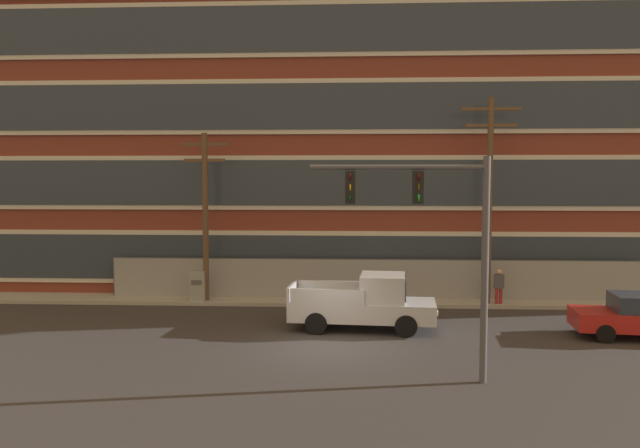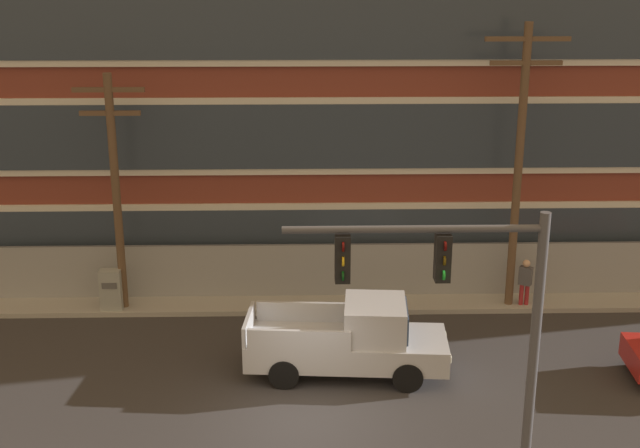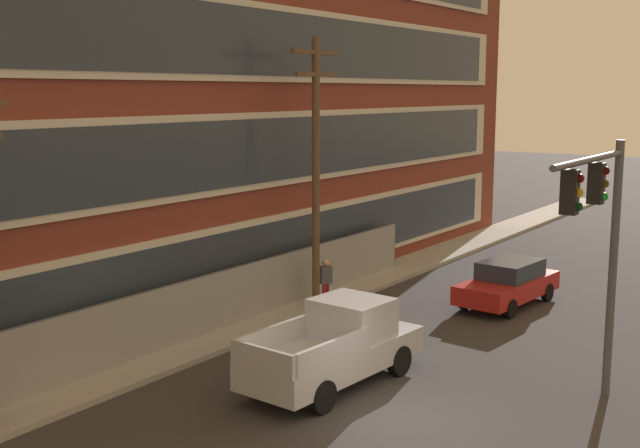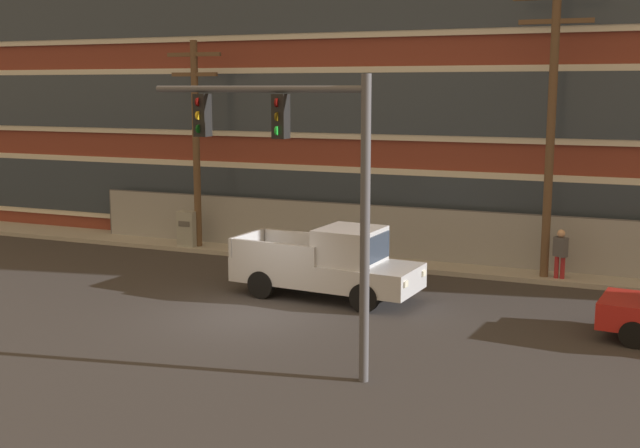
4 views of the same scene
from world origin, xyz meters
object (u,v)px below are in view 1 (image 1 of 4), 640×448
(pickup_truck_silver, at_px, (366,304))
(electrical_cabinet, at_px, (198,288))
(utility_pole_midblock, at_px, (489,192))
(pedestrian_near_cabinet, at_px, (499,285))
(utility_pole_near_corner, at_px, (205,210))
(traffic_signal_mast, at_px, (436,224))

(pickup_truck_silver, height_order, electrical_cabinet, pickup_truck_silver)
(utility_pole_midblock, relative_size, pedestrian_near_cabinet, 5.38)
(pickup_truck_silver, relative_size, utility_pole_near_corner, 0.73)
(utility_pole_near_corner, relative_size, pedestrian_near_cabinet, 4.52)
(traffic_signal_mast, bearing_deg, pickup_truck_silver, 106.60)
(electrical_cabinet, bearing_deg, utility_pole_midblock, 0.59)
(utility_pole_near_corner, xyz_separation_m, pedestrian_near_cabinet, (12.95, -0.16, -3.23))
(utility_pole_near_corner, relative_size, utility_pole_midblock, 0.84)
(traffic_signal_mast, xyz_separation_m, utility_pole_near_corner, (-8.82, 10.34, -0.18))
(pickup_truck_silver, bearing_deg, electrical_cabinet, 150.06)
(pickup_truck_silver, xyz_separation_m, electrical_cabinet, (-7.42, 4.27, -0.23))
(pickup_truck_silver, height_order, utility_pole_midblock, utility_pole_midblock)
(utility_pole_near_corner, bearing_deg, utility_pole_midblock, -0.33)
(electrical_cabinet, bearing_deg, pickup_truck_silver, -29.94)
(pickup_truck_silver, distance_m, utility_pole_midblock, 8.07)
(traffic_signal_mast, distance_m, utility_pole_near_corner, 13.59)
(traffic_signal_mast, bearing_deg, pedestrian_near_cabinet, 67.96)
(traffic_signal_mast, relative_size, pedestrian_near_cabinet, 3.69)
(pickup_truck_silver, bearing_deg, utility_pole_midblock, 39.18)
(utility_pole_midblock, distance_m, electrical_cabinet, 13.52)
(pedestrian_near_cabinet, bearing_deg, utility_pole_midblock, 169.34)
(traffic_signal_mast, relative_size, electrical_cabinet, 4.24)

